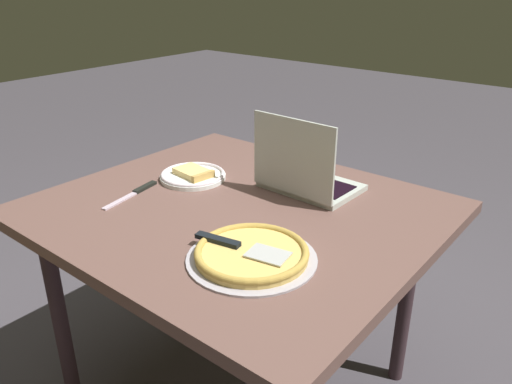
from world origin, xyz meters
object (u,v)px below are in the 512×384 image
object	(u,v)px
pizza_plate	(193,175)
pizza_tray	(251,254)
table_knife	(136,192)
dining_table	(237,226)
laptop	(305,175)

from	to	relation	value
pizza_plate	pizza_tray	distance (m)	0.56
pizza_plate	table_knife	bearing A→B (deg)	-105.25
pizza_plate	pizza_tray	size ratio (longest dim) A/B	0.69
pizza_tray	table_knife	xyz separation A→B (m)	(-0.54, 0.08, -0.01)
pizza_tray	table_knife	bearing A→B (deg)	171.83
pizza_plate	pizza_tray	bearing A→B (deg)	-29.78
dining_table	pizza_tray	distance (m)	0.32
dining_table	table_knife	xyz separation A→B (m)	(-0.31, -0.13, 0.07)
table_knife	laptop	bearing A→B (deg)	40.32
dining_table	table_knife	distance (m)	0.35
dining_table	table_knife	size ratio (longest dim) A/B	4.83
table_knife	pizza_plate	bearing A→B (deg)	74.75
dining_table	pizza_plate	xyz separation A→B (m)	(-0.26, 0.07, 0.08)
laptop	pizza_plate	world-z (taller)	laptop
pizza_plate	laptop	bearing A→B (deg)	22.47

